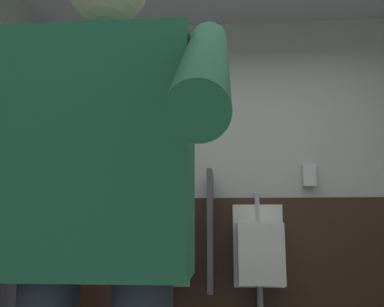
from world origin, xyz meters
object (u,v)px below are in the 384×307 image
object	(u,v)px
person	(97,212)
urinal_left	(163,252)
soap_dispenser	(309,175)
urinal_middle	(260,252)

from	to	relation	value
person	urinal_left	bearing A→B (deg)	94.56
urinal_left	soap_dispenser	distance (m)	1.33
urinal_middle	soap_dispenser	size ratio (longest dim) A/B	6.89
person	soap_dispenser	xyz separation A→B (m)	(0.99, 2.44, 0.38)
urinal_left	urinal_middle	xyz separation A→B (m)	(0.75, 0.00, 0.00)
urinal_middle	person	distance (m)	2.40
urinal_middle	soap_dispenser	world-z (taller)	soap_dispenser
urinal_left	soap_dispenser	world-z (taller)	soap_dispenser
urinal_left	person	xyz separation A→B (m)	(0.19, -2.32, 0.23)
urinal_left	person	size ratio (longest dim) A/B	0.73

